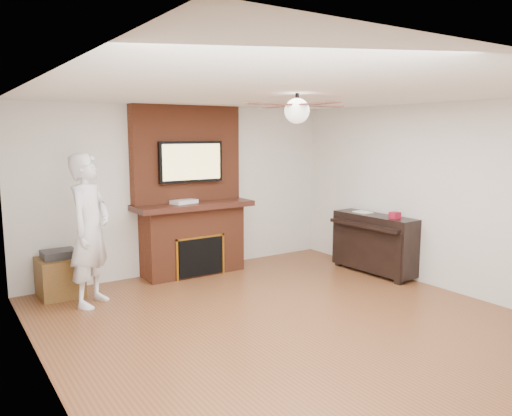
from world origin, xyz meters
TOP-DOWN VIEW (x-y plane):
  - room_shell at (0.00, 0.00)m, footprint 5.36×5.86m
  - fireplace at (0.00, 2.55)m, footprint 1.78×0.64m
  - tv at (0.00, 2.50)m, footprint 1.00×0.08m
  - ceiling_fan at (-0.00, 0.00)m, footprint 1.21×1.21m
  - person at (-1.65, 1.92)m, footprint 0.81×0.81m
  - side_table at (-1.91, 2.48)m, footprint 0.54×0.54m
  - piano at (2.28, 1.01)m, footprint 0.57×1.38m
  - cable_box at (-0.15, 2.45)m, footprint 0.42×0.30m
  - candle_orange at (-0.21, 2.35)m, footprint 0.08×0.08m
  - candle_green at (-0.10, 2.37)m, footprint 0.07×0.07m
  - candle_cream at (0.12, 2.34)m, footprint 0.08×0.08m
  - candle_blue at (0.28, 2.31)m, footprint 0.06×0.06m

SIDE VIEW (x-z plane):
  - candle_blue at x=0.28m, z-range 0.00..0.07m
  - candle_green at x=-0.10m, z-range 0.00..0.08m
  - candle_cream at x=0.12m, z-range 0.00..0.10m
  - candle_orange at x=-0.21m, z-range 0.00..0.12m
  - side_table at x=-1.91m, z-range -0.02..0.58m
  - piano at x=2.28m, z-range -0.01..0.97m
  - person at x=-1.65m, z-range 0.00..1.87m
  - fireplace at x=0.00m, z-range -0.25..2.25m
  - cable_box at x=-0.15m, z-range 1.08..1.13m
  - room_shell at x=0.00m, z-range -0.18..2.68m
  - tv at x=0.00m, z-range 1.38..1.98m
  - ceiling_fan at x=0.00m, z-range 2.18..2.49m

